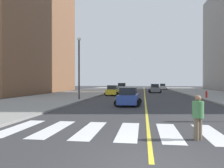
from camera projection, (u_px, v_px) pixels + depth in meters
The scene contains 13 objects.
ground_plane at pixel (152, 165), 6.04m from camera, with size 220.00×220.00×0.00m, color #333335.
sidewalk_kerb_west at pixel (46, 99), 27.56m from camera, with size 10.00×120.00×0.15m, color gray.
crosswalk_paint at pixel (148, 132), 10.00m from camera, with size 13.50×4.00×0.01m.
lane_divider_paint at pixel (144, 93), 45.64m from camera, with size 0.16×80.00×0.01m, color yellow.
low_rise_brick_west at pixel (15, 31), 46.57m from camera, with size 16.00×32.00×26.00m, color brown.
car_gray_nearest at pixel (155, 89), 45.80m from camera, with size 2.61×4.10×1.81m.
car_silver_second at pixel (122, 87), 52.54m from camera, with size 2.82×4.46×1.98m.
car_yellow_third at pixel (113, 91), 36.70m from camera, with size 2.48×3.86×1.69m.
car_white_fourth at pixel (163, 87), 64.72m from camera, with size 2.41×3.83×1.70m.
car_blue_fifth at pixel (128, 97), 21.03m from camera, with size 2.53×3.98×1.75m.
pedestrian_crossing at pixel (198, 115), 8.60m from camera, with size 0.43×0.43×1.75m.
fire_hydrant at pixel (206, 94), 29.58m from camera, with size 0.26×0.26×0.89m.
street_lamp at pixel (79, 63), 27.02m from camera, with size 0.44×0.44×7.56m.
Camera 1 is at (-0.23, -6.11, 2.27)m, focal length 35.51 mm.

